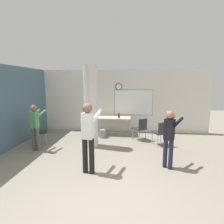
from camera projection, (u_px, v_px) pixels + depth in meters
name	position (u px, v px, depth m)	size (l,w,h in m)	color
ground_plane	(99.00, 204.00, 3.22)	(24.00, 24.00, 0.00)	gray
wall_left_accent	(8.00, 108.00, 5.80)	(0.12, 7.00, 2.80)	slate
wall_back	(119.00, 101.00, 7.95)	(8.00, 0.15, 2.80)	silver
support_pillar	(91.00, 107.00, 6.01)	(0.47, 0.47, 2.80)	silver
folding_table	(111.00, 119.00, 7.52)	(1.70, 0.63, 0.76)	beige
bottle_on_table	(119.00, 116.00, 7.33)	(0.07, 0.07, 0.23)	black
waste_bin	(102.00, 134.00, 7.15)	(0.25, 0.25, 0.33)	gray
chair_by_left_wall	(38.00, 131.00, 6.30)	(0.58, 0.58, 0.87)	#2D2D33
chair_table_right	(140.00, 127.00, 6.78)	(0.62, 0.62, 0.87)	#2D2D33
chair_mid_room	(161.00, 132.00, 6.19)	(0.58, 0.58, 0.87)	#2D2D33
person_playing_front	(88.00, 132.00, 4.22)	(0.46, 0.71, 1.76)	black
person_playing_side	(169.00, 135.00, 4.48)	(0.56, 0.62, 1.53)	#1E2338
person_watching_back	(35.00, 124.00, 5.67)	(0.39, 0.58, 1.53)	#514C47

